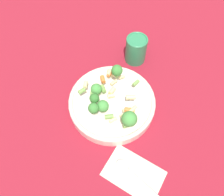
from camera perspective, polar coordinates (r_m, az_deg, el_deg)
name	(u,v)px	position (r m, az deg, el deg)	size (l,w,h in m)	color
ground_plane	(112,106)	(0.70, 0.00, -2.09)	(3.00, 3.00, 0.00)	maroon
bowl	(112,103)	(0.68, 0.00, -1.20)	(0.27, 0.27, 0.04)	beige
pasta_salad	(111,99)	(0.63, -0.24, -0.30)	(0.20, 0.18, 0.07)	#8CB766
cup	(136,49)	(0.78, 6.28, 12.56)	(0.07, 0.07, 0.10)	#2D7F51
napkin	(134,173)	(0.63, 5.67, -19.03)	(0.17, 0.13, 0.01)	beige
spoon	(133,174)	(0.62, 5.39, -19.11)	(0.17, 0.08, 0.01)	silver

